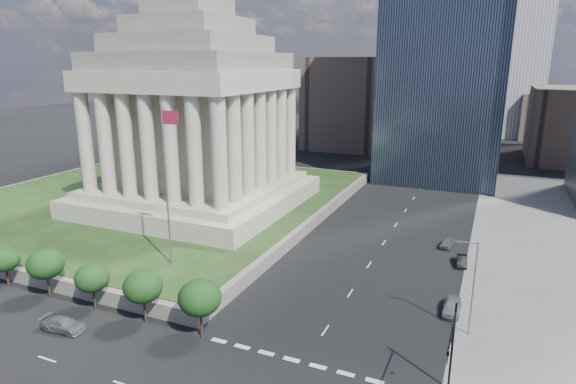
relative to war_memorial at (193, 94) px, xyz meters
The scene contains 15 objects.
ground 65.71m from the war_memorial, 56.82° to the left, with size 500.00×500.00×0.00m, color black.
plaza_terrace 23.35m from the war_memorial, 169.70° to the left, with size 66.00×70.00×1.80m, color slate.
plaza_lawn 22.52m from the war_memorial, 169.70° to the left, with size 64.00×68.00×0.10m, color #193214.
war_memorial is the anchor object (origin of this frame).
flagpole 28.16m from the war_memorial, 63.11° to the right, with size 2.52×0.24×20.00m.
tree_row 38.69m from the war_memorial, 92.53° to the right, with size 53.00×4.00×6.00m, color black, non-canonical shape.
midrise_glass 59.82m from the war_memorial, 52.55° to the left, with size 26.00×26.00×60.00m, color black.
building_filler_ne 105.88m from the war_memorial, 51.17° to the left, with size 20.00×30.00×20.00m, color brown.
building_filler_nw 82.43m from the war_memorial, 87.21° to the left, with size 24.00×30.00×28.00m, color brown.
traffic_signal_ne 60.00m from the war_memorial, 36.42° to the right, with size 0.30×5.74×8.00m.
street_lamp_north 54.92m from the war_memorial, 25.92° to the right, with size 2.13×0.22×10.00m.
suv_grey 44.94m from the war_memorial, 76.32° to the right, with size 1.91×4.71×1.37m, color slate.
parked_sedan_near 53.44m from the war_memorial, 22.65° to the right, with size 4.55×1.83×1.55m, color gray.
parked_sedan_mid 50.28m from the war_memorial, ahead, with size 3.82×1.33×1.26m, color black.
parked_sedan_far 47.75m from the war_memorial, ahead, with size 1.59×3.94×1.34m, color #595C61.
Camera 1 is at (14.02, -21.73, 26.60)m, focal length 30.00 mm.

